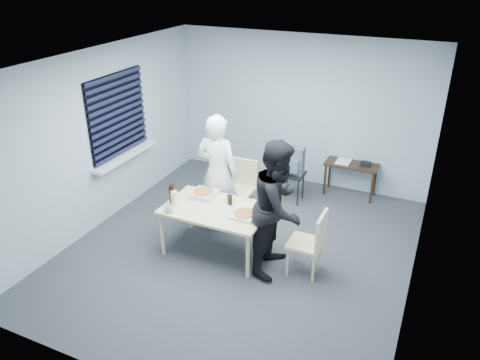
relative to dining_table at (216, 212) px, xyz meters
The scene contains 19 objects.
room 2.15m from the dining_table, 163.51° to the left, with size 5.00×5.00×5.00m.
dining_table is the anchor object (origin of this frame).
chair_far 1.13m from the dining_table, 96.21° to the left, with size 0.42×0.42×0.89m.
chair_right 1.34m from the dining_table, ahead, with size 0.42×0.42×0.89m.
person_white 0.71m from the dining_table, 114.79° to the left, with size 0.65×0.42×1.77m, color white.
person_black 0.92m from the dining_table, ahead, with size 0.86×0.47×1.77m, color black.
side_table 2.77m from the dining_table, 62.17° to the left, with size 0.87×0.39×0.58m.
stool 1.90m from the dining_table, 75.50° to the left, with size 0.36×0.36×0.51m.
backpack 1.88m from the dining_table, 75.40° to the left, with size 0.33×0.24×0.46m.
pizza_box_a 0.40m from the dining_table, 143.54° to the left, with size 0.33×0.33×0.08m.
pizza_box_b 0.43m from the dining_table, ahead, with size 0.33×0.33×0.05m.
mug_a 0.62m from the dining_table, 146.22° to the right, with size 0.12×0.12×0.10m, color silver.
mug_b 0.29m from the dining_table, 73.34° to the left, with size 0.10×0.10×0.09m, color silver.
cola_glass 0.25m from the dining_table, 53.53° to the left, with size 0.06×0.06×0.14m, color black.
soda_bottle 0.64m from the dining_table, 167.60° to the right, with size 0.09×0.09×0.28m.
plastic_cups 0.59m from the dining_table, 162.50° to the right, with size 0.09×0.09×0.21m, color silver.
rubber_band 0.43m from the dining_table, 52.63° to the right, with size 0.05×0.05×0.00m, color red.
papers 2.72m from the dining_table, 65.22° to the left, with size 0.23×0.31×0.01m, color white.
black_box 2.88m from the dining_table, 58.42° to the left, with size 0.16×0.11×0.07m, color black.
Camera 1 is at (2.27, -4.99, 3.73)m, focal length 35.00 mm.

